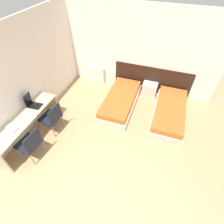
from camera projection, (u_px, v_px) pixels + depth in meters
name	position (u px, v px, depth m)	size (l,w,h in m)	color
ground_plane	(71.00, 215.00, 3.37)	(20.00, 20.00, 0.00)	tan
wall_back	(133.00, 51.00, 5.40)	(5.28, 0.05, 2.70)	white
wall_left	(29.00, 75.00, 4.42)	(0.05, 5.40, 2.70)	white
headboard_panel	(152.00, 80.00, 5.83)	(2.52, 0.03, 0.93)	black
bed_near_window	(120.00, 101.00, 5.50)	(0.91, 2.03, 0.37)	beige
bed_near_door	(169.00, 112.00, 5.14)	(0.91, 2.03, 0.37)	beige
nightstand	(149.00, 89.00, 5.86)	(0.47, 0.34, 0.44)	beige
radiator	(95.00, 75.00, 6.37)	(0.70, 0.12, 0.60)	silver
desk	(26.00, 122.00, 4.30)	(0.52, 2.03, 0.75)	#C6B28E
chair_near_laptop	(52.00, 117.00, 4.54)	(0.52, 0.52, 0.90)	black
chair_near_notebook	(30.00, 143.00, 3.95)	(0.52, 0.52, 0.90)	black
laptop	(33.00, 103.00, 4.45)	(0.36, 0.26, 0.35)	black
open_notebook	(12.00, 128.00, 3.96)	(0.33, 0.20, 0.02)	#B21E1E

